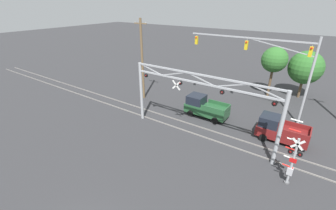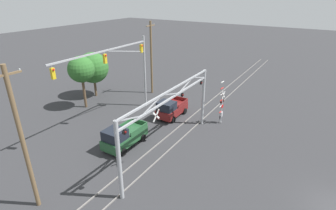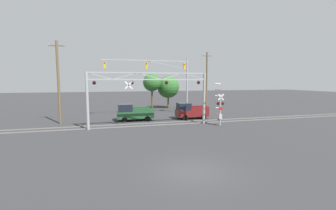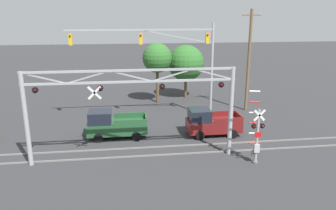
{
  "view_description": "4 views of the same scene",
  "coord_description": "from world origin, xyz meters",
  "px_view_note": "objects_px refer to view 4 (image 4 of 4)",
  "views": [
    {
      "loc": [
        7.83,
        -3.01,
        11.58
      ],
      "look_at": [
        -2.48,
        12.04,
        3.11
      ],
      "focal_mm": 24.0,
      "sensor_mm": 36.0,
      "label": 1
    },
    {
      "loc": [
        -17.18,
        2.89,
        13.46
      ],
      "look_at": [
        0.43,
        13.76,
        4.42
      ],
      "focal_mm": 28.0,
      "sensor_mm": 36.0,
      "label": 2
    },
    {
      "loc": [
        -4.61,
        -11.59,
        5.16
      ],
      "look_at": [
        2.24,
        13.61,
        2.35
      ],
      "focal_mm": 24.0,
      "sensor_mm": 36.0,
      "label": 3
    },
    {
      "loc": [
        -0.39,
        -7.23,
        9.52
      ],
      "look_at": [
        2.34,
        13.18,
        3.72
      ],
      "focal_mm": 35.0,
      "sensor_mm": 36.0,
      "label": 4
    }
  ],
  "objects_px": {
    "traffic_signal_span": "(178,53)",
    "background_tree_far_left_verge": "(186,63)",
    "crossing_gantry": "(132,101)",
    "utility_pole_right": "(249,60)",
    "crossing_signal_mast": "(257,137)",
    "background_tree_beyond_span": "(157,58)",
    "pickup_truck_lead": "(113,125)",
    "pickup_truck_following": "(210,123)"
  },
  "relations": [
    {
      "from": "traffic_signal_span",
      "to": "background_tree_far_left_verge",
      "type": "relative_size",
      "value": 2.12
    },
    {
      "from": "crossing_gantry",
      "to": "utility_pole_right",
      "type": "height_order",
      "value": "utility_pole_right"
    },
    {
      "from": "crossing_gantry",
      "to": "utility_pole_right",
      "type": "distance_m",
      "value": 15.51
    },
    {
      "from": "crossing_signal_mast",
      "to": "utility_pole_right",
      "type": "xyz_separation_m",
      "value": [
        3.78,
        11.83,
        3.27
      ]
    },
    {
      "from": "background_tree_far_left_verge",
      "to": "utility_pole_right",
      "type": "bearing_deg",
      "value": -49.59
    },
    {
      "from": "utility_pole_right",
      "to": "background_tree_beyond_span",
      "type": "bearing_deg",
      "value": 154.02
    },
    {
      "from": "crossing_gantry",
      "to": "crossing_signal_mast",
      "type": "height_order",
      "value": "crossing_gantry"
    },
    {
      "from": "traffic_signal_span",
      "to": "pickup_truck_lead",
      "type": "height_order",
      "value": "traffic_signal_span"
    },
    {
      "from": "traffic_signal_span",
      "to": "background_tree_far_left_verge",
      "type": "bearing_deg",
      "value": 74.2
    },
    {
      "from": "pickup_truck_lead",
      "to": "pickup_truck_following",
      "type": "bearing_deg",
      "value": -4.01
    },
    {
      "from": "crossing_gantry",
      "to": "pickup_truck_lead",
      "type": "bearing_deg",
      "value": 108.15
    },
    {
      "from": "crossing_gantry",
      "to": "crossing_signal_mast",
      "type": "distance_m",
      "value": 8.36
    },
    {
      "from": "crossing_signal_mast",
      "to": "pickup_truck_lead",
      "type": "xyz_separation_m",
      "value": [
        -9.31,
        5.99,
        -0.81
      ]
    },
    {
      "from": "traffic_signal_span",
      "to": "pickup_truck_lead",
      "type": "relative_size",
      "value": 2.76
    },
    {
      "from": "pickup_truck_lead",
      "to": "background_tree_far_left_verge",
      "type": "height_order",
      "value": "background_tree_far_left_verge"
    },
    {
      "from": "pickup_truck_lead",
      "to": "pickup_truck_following",
      "type": "xyz_separation_m",
      "value": [
        7.72,
        -0.54,
        -0.0
      ]
    },
    {
      "from": "crossing_gantry",
      "to": "traffic_signal_span",
      "type": "bearing_deg",
      "value": 62.2
    },
    {
      "from": "utility_pole_right",
      "to": "pickup_truck_lead",
      "type": "bearing_deg",
      "value": -155.97
    },
    {
      "from": "crossing_gantry",
      "to": "background_tree_far_left_verge",
      "type": "relative_size",
      "value": 2.23
    },
    {
      "from": "crossing_gantry",
      "to": "pickup_truck_lead",
      "type": "height_order",
      "value": "crossing_gantry"
    },
    {
      "from": "pickup_truck_lead",
      "to": "background_tree_beyond_span",
      "type": "relative_size",
      "value": 0.72
    },
    {
      "from": "crossing_signal_mast",
      "to": "pickup_truck_following",
      "type": "height_order",
      "value": "crossing_signal_mast"
    },
    {
      "from": "traffic_signal_span",
      "to": "utility_pole_right",
      "type": "relative_size",
      "value": 1.3
    },
    {
      "from": "crossing_signal_mast",
      "to": "pickup_truck_lead",
      "type": "height_order",
      "value": "crossing_signal_mast"
    },
    {
      "from": "crossing_gantry",
      "to": "background_tree_beyond_span",
      "type": "height_order",
      "value": "background_tree_beyond_span"
    },
    {
      "from": "traffic_signal_span",
      "to": "pickup_truck_lead",
      "type": "bearing_deg",
      "value": -146.06
    },
    {
      "from": "pickup_truck_following",
      "to": "background_tree_beyond_span",
      "type": "height_order",
      "value": "background_tree_beyond_span"
    },
    {
      "from": "pickup_truck_following",
      "to": "pickup_truck_lead",
      "type": "bearing_deg",
      "value": 175.99
    },
    {
      "from": "crossing_gantry",
      "to": "traffic_signal_span",
      "type": "height_order",
      "value": "traffic_signal_span"
    },
    {
      "from": "crossing_signal_mast",
      "to": "traffic_signal_span",
      "type": "distance_m",
      "value": 11.31
    },
    {
      "from": "utility_pole_right",
      "to": "background_tree_far_left_verge",
      "type": "bearing_deg",
      "value": 130.41
    },
    {
      "from": "crossing_signal_mast",
      "to": "background_tree_beyond_span",
      "type": "xyz_separation_m",
      "value": [
        -4.79,
        16.0,
        3.03
      ]
    },
    {
      "from": "crossing_signal_mast",
      "to": "pickup_truck_following",
      "type": "bearing_deg",
      "value": 106.25
    },
    {
      "from": "crossing_gantry",
      "to": "traffic_signal_span",
      "type": "relative_size",
      "value": 1.06
    },
    {
      "from": "crossing_signal_mast",
      "to": "background_tree_beyond_span",
      "type": "height_order",
      "value": "background_tree_beyond_span"
    },
    {
      "from": "pickup_truck_lead",
      "to": "utility_pole_right",
      "type": "relative_size",
      "value": 0.47
    },
    {
      "from": "traffic_signal_span",
      "to": "background_tree_beyond_span",
      "type": "relative_size",
      "value": 1.98
    },
    {
      "from": "traffic_signal_span",
      "to": "background_tree_far_left_verge",
      "type": "xyz_separation_m",
      "value": [
        2.25,
        7.97,
        -2.1
      ]
    },
    {
      "from": "pickup_truck_lead",
      "to": "background_tree_far_left_verge",
      "type": "xyz_separation_m",
      "value": [
        7.99,
        11.82,
        2.98
      ]
    },
    {
      "from": "crossing_signal_mast",
      "to": "background_tree_far_left_verge",
      "type": "bearing_deg",
      "value": 94.23
    },
    {
      "from": "pickup_truck_following",
      "to": "utility_pole_right",
      "type": "bearing_deg",
      "value": 49.9
    },
    {
      "from": "utility_pole_right",
      "to": "background_tree_far_left_verge",
      "type": "relative_size",
      "value": 1.63
    }
  ]
}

